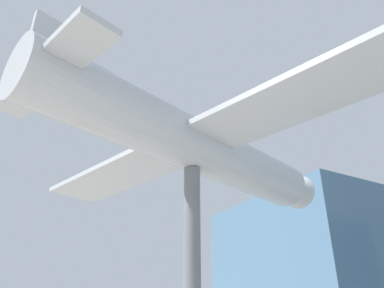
% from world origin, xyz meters
% --- Properties ---
extents(glass_pavilion_left, '(11.27, 12.59, 10.03)m').
position_xyz_m(glass_pavilion_left, '(-8.97, 15.89, 4.72)').
color(glass_pavilion_left, slate).
rests_on(glass_pavilion_left, ground_plane).
extents(support_pylon_central, '(0.51, 0.51, 6.30)m').
position_xyz_m(support_pylon_central, '(0.00, 0.00, 3.15)').
color(support_pylon_central, slate).
rests_on(support_pylon_central, ground_plane).
extents(suspended_airplane, '(15.30, 13.07, 2.66)m').
position_xyz_m(suspended_airplane, '(-0.06, 0.21, 7.19)').
color(suspended_airplane, '#B2B7BC').
rests_on(suspended_airplane, support_pylon_central).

